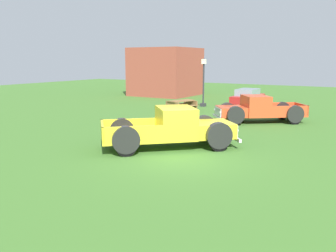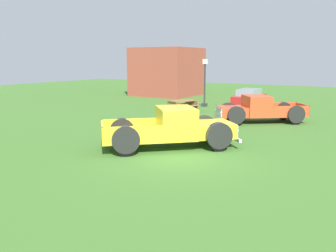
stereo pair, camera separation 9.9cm
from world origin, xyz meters
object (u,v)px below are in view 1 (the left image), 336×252
lamp_post_near (204,81)px  picnic_table (182,104)px  sedan_distant_a (248,97)px  pickup_truck_behind_left (254,110)px  pickup_truck_foreground (177,128)px

lamp_post_near → picnic_table: size_ratio=1.63×
sedan_distant_a → pickup_truck_behind_left: bearing=-68.5°
pickup_truck_behind_left → sedan_distant_a: (-2.76, 7.00, -0.04)m
lamp_post_near → pickup_truck_foreground: bearing=-68.8°
pickup_truck_foreground → lamp_post_near: 13.19m
pickup_truck_behind_left → picnic_table: bearing=163.9°
pickup_truck_behind_left → picnic_table: 5.86m
pickup_truck_foreground → sedan_distant_a: pickup_truck_foreground is taller
pickup_truck_foreground → lamp_post_near: size_ratio=1.43×
sedan_distant_a → lamp_post_near: size_ratio=1.10×
pickup_truck_foreground → picnic_table: bearing=118.2°
picnic_table → lamp_post_near: bearing=88.7°
pickup_truck_foreground → pickup_truck_behind_left: pickup_truck_foreground is taller
sedan_distant_a → picnic_table: bearing=-118.0°
pickup_truck_foreground → pickup_truck_behind_left: size_ratio=1.03×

